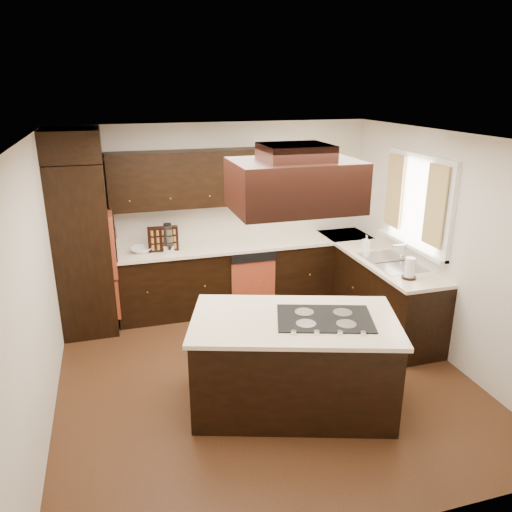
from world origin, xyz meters
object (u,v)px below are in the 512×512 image
object	(u,v)px
oven_column	(83,249)
island	(293,364)
spice_rack	(163,239)
range_hood	(295,185)

from	to	relation	value
oven_column	island	xyz separation A→B (m)	(1.90, -2.26, -0.62)
oven_column	island	distance (m)	3.02
oven_column	spice_rack	xyz separation A→B (m)	(0.97, 0.08, 0.02)
spice_rack	oven_column	bearing A→B (deg)	-172.82
island	spice_rack	world-z (taller)	spice_rack
oven_column	spice_rack	world-z (taller)	oven_column
range_hood	spice_rack	bearing A→B (deg)	111.13
range_hood	spice_rack	size ratio (longest dim) A/B	2.73
island	oven_column	bearing A→B (deg)	147.89
island	spice_rack	distance (m)	2.60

